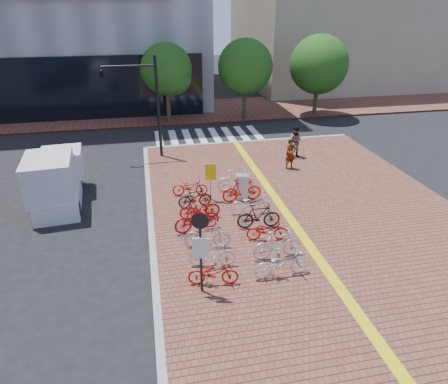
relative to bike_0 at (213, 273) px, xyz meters
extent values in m
plane|color=black|center=(2.08, 2.47, -0.60)|extent=(120.00, 120.00, 0.00)
cube|color=brown|center=(5.08, -2.53, -0.52)|extent=(14.00, 34.00, 0.15)
cube|color=yellow|center=(4.08, -2.53, -0.44)|extent=(0.40, 34.00, 0.01)
cube|color=gray|center=(-1.92, -2.53, -0.52)|extent=(0.25, 34.00, 0.15)
cube|color=gray|center=(5.08, 14.47, -0.52)|extent=(14.00, 0.25, 0.15)
cube|color=brown|center=(2.08, 23.47, -0.52)|extent=(70.00, 8.00, 0.15)
cube|color=silver|center=(-0.92, 16.47, -0.59)|extent=(0.50, 4.00, 0.01)
cube|color=silver|center=(0.08, 16.47, -0.59)|extent=(0.50, 4.00, 0.01)
cube|color=silver|center=(1.08, 16.47, -0.59)|extent=(0.50, 4.00, 0.01)
cube|color=silver|center=(2.08, 16.47, -0.59)|extent=(0.50, 4.00, 0.01)
cube|color=silver|center=(3.08, 16.47, -0.59)|extent=(0.50, 4.00, 0.01)
cube|color=silver|center=(4.08, 16.47, -0.59)|extent=(0.50, 4.00, 0.01)
cube|color=silver|center=(5.08, 16.47, -0.59)|extent=(0.50, 4.00, 0.01)
cube|color=silver|center=(6.08, 16.47, -0.59)|extent=(0.50, 4.00, 0.01)
cylinder|color=#38281E|center=(0.08, 19.97, 0.85)|extent=(0.32, 0.32, 2.60)
sphere|color=#194714|center=(0.08, 19.97, 3.60)|extent=(3.80, 3.80, 3.80)
sphere|color=#194714|center=(0.68, 19.67, 3.00)|extent=(2.40, 2.40, 2.40)
cylinder|color=#38281E|center=(6.08, 19.97, 0.85)|extent=(0.32, 0.32, 2.60)
sphere|color=#194714|center=(6.08, 19.97, 3.60)|extent=(4.20, 4.20, 4.20)
sphere|color=#194714|center=(6.68, 19.67, 3.00)|extent=(2.40, 2.40, 2.40)
cylinder|color=#38281E|center=(12.08, 19.97, 0.85)|extent=(0.32, 0.32, 2.60)
sphere|color=#194714|center=(12.08, 19.97, 3.60)|extent=(4.60, 4.60, 4.60)
sphere|color=#194714|center=(12.68, 19.67, 3.00)|extent=(2.40, 2.40, 2.40)
imported|color=#B5180C|center=(0.00, 0.00, 0.00)|extent=(1.77, 0.86, 0.89)
imported|color=white|center=(0.14, 1.01, 0.07)|extent=(1.79, 0.78, 1.04)
imported|color=#BBBBC0|center=(0.16, 2.23, 0.09)|extent=(1.85, 0.82, 1.07)
imported|color=#B40C18|center=(-0.05, 3.52, 0.14)|extent=(2.01, 0.92, 1.16)
imported|color=#AF120C|center=(0.21, 4.51, 0.09)|extent=(1.80, 0.55, 1.07)
imported|color=black|center=(0.15, 5.64, 0.03)|extent=(1.60, 0.57, 0.94)
imported|color=red|center=(0.08, 6.90, 0.00)|extent=(1.77, 0.81, 0.90)
imported|color=silver|center=(2.37, -0.02, 0.08)|extent=(2.03, 0.81, 1.05)
imported|color=silver|center=(2.58, 1.03, 0.14)|extent=(1.96, 0.66, 1.16)
imported|color=#B60F0D|center=(2.58, 2.29, -0.01)|extent=(1.71, 0.82, 0.86)
imported|color=black|center=(2.50, 3.27, 0.11)|extent=(1.86, 0.63, 1.10)
imported|color=white|center=(2.53, 4.50, 0.07)|extent=(1.98, 0.81, 1.02)
imported|color=red|center=(2.41, 5.80, 0.13)|extent=(1.93, 0.64, 1.14)
imported|color=white|center=(2.38, 6.89, 0.13)|extent=(1.99, 0.88, 1.16)
imported|color=gray|center=(6.05, 9.24, 0.41)|extent=(0.68, 0.51, 1.71)
imported|color=#515866|center=(7.01, 10.94, 0.50)|extent=(1.14, 1.06, 1.89)
cube|color=silver|center=(2.45, 5.95, 0.19)|extent=(0.68, 0.58, 1.28)
cylinder|color=#B7B7BC|center=(0.99, 6.24, 0.46)|extent=(0.08, 0.08, 1.82)
cube|color=yellow|center=(0.99, 6.19, 1.02)|extent=(0.51, 0.15, 0.81)
cylinder|color=black|center=(-0.43, -0.29, 1.02)|extent=(0.09, 0.09, 2.93)
cylinder|color=black|center=(-0.43, -0.35, 2.24)|extent=(0.54, 0.15, 0.55)
cube|color=silver|center=(-0.43, -0.35, 1.27)|extent=(0.53, 0.15, 0.73)
cylinder|color=black|center=(-0.96, 12.76, 2.51)|extent=(0.18, 0.18, 5.91)
cylinder|color=black|center=(-2.44, 12.76, 4.92)|extent=(2.95, 0.12, 0.12)
imported|color=black|center=(-3.91, 12.76, 4.62)|extent=(0.26, 1.22, 0.49)
cube|color=silver|center=(-6.08, 7.63, -0.14)|extent=(2.28, 4.65, 0.90)
cube|color=silver|center=(-6.19, 8.92, 0.96)|extent=(2.06, 2.06, 1.30)
cube|color=silver|center=(-6.01, 6.83, 1.11)|extent=(2.24, 2.97, 1.80)
cylinder|color=black|center=(-7.06, 9.15, -0.24)|extent=(0.28, 0.72, 0.70)
cylinder|color=black|center=(-6.78, 5.96, -0.24)|extent=(0.28, 0.72, 0.70)
cylinder|color=black|center=(-5.37, 9.29, -0.24)|extent=(0.28, 0.72, 0.70)
cylinder|color=black|center=(-5.09, 6.10, -0.24)|extent=(0.28, 0.72, 0.70)
camera|label=1|loc=(-1.79, -10.63, 8.18)|focal=32.00mm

